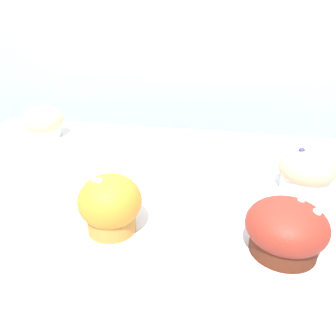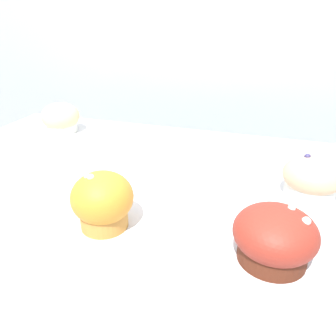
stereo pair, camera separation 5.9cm
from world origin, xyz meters
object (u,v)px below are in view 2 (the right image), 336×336
Objects in this scene: muffin_back_right at (312,179)px; muffin_front_left at (103,201)px; muffin_front_center at (61,118)px; muffin_back_left at (274,237)px; serving_plate at (148,146)px.

muffin_back_right is 1.08× the size of muffin_front_left.
muffin_front_center is 0.93× the size of muffin_back_left.
muffin_front_center is 0.27m from serving_plate.
serving_plate is at bearing 99.04° from muffin_front_left.
muffin_front_center reaches higher than muffin_back_left.
muffin_front_center is 1.00× the size of muffin_back_right.
muffin_back_right is at bearing -15.27° from muffin_front_center.
muffin_back_left is 1.08× the size of muffin_back_right.
muffin_back_left is at bearing -46.86° from serving_plate.
muffin_back_right is at bearing 73.02° from muffin_back_left.
serving_plate is at bearing 133.14° from muffin_back_left.
muffin_front_left reaches higher than muffin_front_center.
serving_plate is at bearing 160.27° from muffin_back_right.
muffin_front_left is at bearing 179.83° from muffin_back_left.
muffin_back_right reaches higher than serving_plate.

